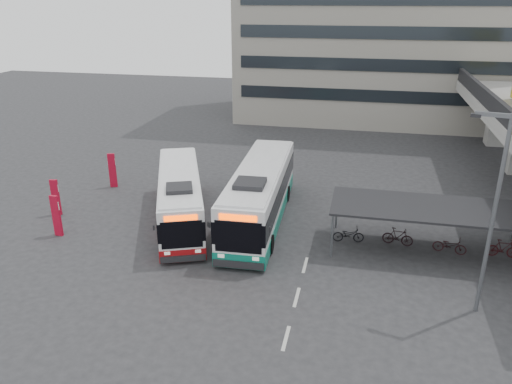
% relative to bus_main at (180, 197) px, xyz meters
% --- Properties ---
extents(ground, '(120.00, 120.00, 0.00)m').
position_rel_bus_main_xyz_m(ground, '(5.61, -3.81, -1.52)').
color(ground, '#28282B').
rests_on(ground, ground).
extents(bike_shelter, '(10.00, 4.00, 2.54)m').
position_rel_bus_main_xyz_m(bike_shelter, '(14.07, -0.81, 0.12)').
color(bike_shelter, '#595B60').
rests_on(bike_shelter, ground).
extents(road_markings, '(0.15, 7.60, 0.01)m').
position_rel_bus_main_xyz_m(road_markings, '(8.11, -6.81, -1.51)').
color(road_markings, beige).
rests_on(road_markings, ground).
extents(bus_main, '(6.30, 11.18, 3.28)m').
position_rel_bus_main_xyz_m(bus_main, '(0.00, 0.00, 0.00)').
color(bus_main, white).
rests_on(bus_main, ground).
extents(bus_teal, '(3.23, 12.58, 3.69)m').
position_rel_bus_main_xyz_m(bus_teal, '(4.69, 1.01, 0.19)').
color(bus_teal, white).
rests_on(bus_teal, ground).
extents(pedestrian, '(0.43, 0.66, 1.79)m').
position_rel_bus_main_xyz_m(pedestrian, '(5.08, -1.34, -0.62)').
color(pedestrian, black).
rests_on(pedestrian, ground).
extents(lamp_post, '(1.52, 0.49, 8.72)m').
position_rel_bus_main_xyz_m(lamp_post, '(15.79, -6.10, 3.45)').
color(lamp_post, '#595B60').
rests_on(lamp_post, ground).
extents(sign_totem_south, '(0.53, 0.19, 2.45)m').
position_rel_bus_main_xyz_m(sign_totem_south, '(-6.13, -3.48, -0.26)').
color(sign_totem_south, '#AB0A23').
rests_on(sign_totem_south, ground).
extents(sign_totem_mid, '(0.50, 0.23, 2.33)m').
position_rel_bus_main_xyz_m(sign_totem_mid, '(-7.88, -0.86, -0.32)').
color(sign_totem_mid, '#AB0A23').
rests_on(sign_totem_mid, ground).
extents(sign_totem_north, '(0.53, 0.30, 2.49)m').
position_rel_bus_main_xyz_m(sign_totem_north, '(-6.79, 4.41, -0.23)').
color(sign_totem_north, '#AB0A23').
rests_on(sign_totem_north, ground).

